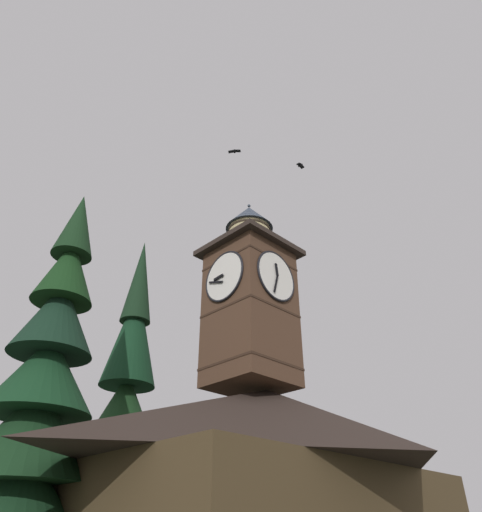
{
  "coord_description": "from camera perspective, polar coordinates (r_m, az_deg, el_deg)",
  "views": [
    {
      "loc": [
        15.77,
        12.42,
        2.22
      ],
      "look_at": [
        2.07,
        -1.53,
        14.1
      ],
      "focal_mm": 33.09,
      "sensor_mm": 36.0,
      "label": 1
    }
  ],
  "objects": [
    {
      "name": "moon",
      "position": [
        51.46,
        -13.47,
        -18.69
      ],
      "size": [
        1.64,
        1.64,
        1.64
      ],
      "color": "silver"
    },
    {
      "name": "pine_tree_aside",
      "position": [
        18.32,
        -23.35,
        -16.5
      ],
      "size": [
        5.05,
        5.05,
        15.35
      ],
      "color": "#473323",
      "rests_on": "ground_plane"
    },
    {
      "name": "clock_tower",
      "position": [
        21.47,
        1.1,
        -4.93
      ],
      "size": [
        3.84,
        3.84,
        9.42
      ],
      "color": "#4C3323",
      "rests_on": "building_main"
    },
    {
      "name": "flying_bird_high",
      "position": [
        24.92,
        -0.8,
        12.55
      ],
      "size": [
        0.53,
        0.61,
        0.14
      ],
      "color": "black"
    },
    {
      "name": "pine_tree_behind",
      "position": [
        25.17,
        -14.22,
        -19.19
      ],
      "size": [
        5.2,
        5.2,
        17.76
      ],
      "color": "#473323",
      "rests_on": "ground_plane"
    },
    {
      "name": "building_main",
      "position": [
        19.57,
        3.42,
        -26.32
      ],
      "size": [
        14.1,
        9.49,
        7.59
      ],
      "color": "#463620",
      "rests_on": "ground_plane"
    },
    {
      "name": "flying_bird_low",
      "position": [
        26.82,
        7.18,
        10.82
      ],
      "size": [
        0.52,
        0.31,
        0.17
      ],
      "color": "black"
    }
  ]
}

